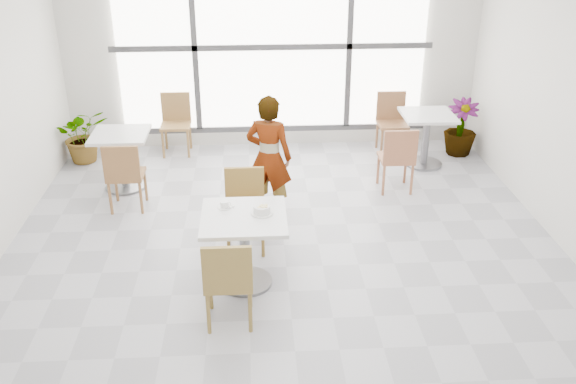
{
  "coord_description": "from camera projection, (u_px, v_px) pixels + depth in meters",
  "views": [
    {
      "loc": [
        -0.3,
        -5.41,
        3.47
      ],
      "look_at": [
        0.0,
        -0.3,
        1.0
      ],
      "focal_mm": 38.73,
      "sensor_mm": 36.0,
      "label": 1
    }
  ],
  "objects": [
    {
      "name": "oatmeal_bowl",
      "position": [
        262.0,
        210.0,
        5.82
      ],
      "size": [
        0.21,
        0.21,
        0.09
      ],
      "color": "silver",
      "rests_on": "main_table"
    },
    {
      "name": "wall_back",
      "position": [
        272.0,
        46.0,
        8.88
      ],
      "size": [
        6.0,
        0.0,
        6.0
      ],
      "primitive_type": "plane",
      "rotation": [
        1.57,
        0.0,
        0.0
      ],
      "color": "silver",
      "rests_on": "ground"
    },
    {
      "name": "bg_chair_left_far",
      "position": [
        176.0,
        119.0,
        9.05
      ],
      "size": [
        0.42,
        0.42,
        0.87
      ],
      "color": "olive",
      "rests_on": "ground"
    },
    {
      "name": "bg_table_right",
      "position": [
        426.0,
        132.0,
        8.59
      ],
      "size": [
        0.7,
        0.7,
        0.75
      ],
      "color": "silver",
      "rests_on": "ground"
    },
    {
      "name": "coffee_cup",
      "position": [
        225.0,
        205.0,
        5.93
      ],
      "size": [
        0.16,
        0.13,
        0.07
      ],
      "color": "white",
      "rests_on": "main_table"
    },
    {
      "name": "plant_right",
      "position": [
        461.0,
        127.0,
        8.99
      ],
      "size": [
        0.57,
        0.57,
        0.82
      ],
      "primitive_type": "imported",
      "rotation": [
        0.0,
        0.0,
        -0.27
      ],
      "color": "#4B783A",
      "rests_on": "ground"
    },
    {
      "name": "window",
      "position": [
        272.0,
        47.0,
        8.83
      ],
      "size": [
        4.6,
        0.07,
        2.52
      ],
      "color": "white",
      "rests_on": "ground"
    },
    {
      "name": "bg_chair_left_near",
      "position": [
        124.0,
        172.0,
        7.32
      ],
      "size": [
        0.42,
        0.42,
        0.87
      ],
      "rotation": [
        0.0,
        0.0,
        3.14
      ],
      "color": "brown",
      "rests_on": "ground"
    },
    {
      "name": "chair_near",
      "position": [
        228.0,
        278.0,
        5.31
      ],
      "size": [
        0.42,
        0.42,
        0.87
      ],
      "rotation": [
        0.0,
        0.0,
        3.14
      ],
      "color": "olive",
      "rests_on": "ground"
    },
    {
      "name": "bg_table_left",
      "position": [
        122.0,
        153.0,
        7.91
      ],
      "size": [
        0.7,
        0.7,
        0.75
      ],
      "color": "silver",
      "rests_on": "ground"
    },
    {
      "name": "chair_far",
      "position": [
        245.0,
        203.0,
        6.58
      ],
      "size": [
        0.42,
        0.42,
        0.87
      ],
      "color": "olive",
      "rests_on": "ground"
    },
    {
      "name": "plant_left",
      "position": [
        84.0,
        135.0,
        8.76
      ],
      "size": [
        0.87,
        0.81,
        0.78
      ],
      "primitive_type": "imported",
      "rotation": [
        0.0,
        0.0,
        0.36
      ],
      "color": "#557A3E",
      "rests_on": "ground"
    },
    {
      "name": "person",
      "position": [
        269.0,
        157.0,
        7.12
      ],
      "size": [
        0.62,
        0.5,
        1.47
      ],
      "primitive_type": "imported",
      "rotation": [
        0.0,
        0.0,
        2.84
      ],
      "color": "black",
      "rests_on": "ground"
    },
    {
      "name": "bg_chair_right_far",
      "position": [
        392.0,
        118.0,
        9.09
      ],
      "size": [
        0.42,
        0.42,
        0.87
      ],
      "color": "brown",
      "rests_on": "ground"
    },
    {
      "name": "bg_chair_right_near",
      "position": [
        398.0,
        156.0,
        7.79
      ],
      "size": [
        0.42,
        0.42,
        0.87
      ],
      "rotation": [
        0.0,
        0.0,
        3.14
      ],
      "color": "#A26242",
      "rests_on": "ground"
    },
    {
      "name": "main_table",
      "position": [
        244.0,
        237.0,
        5.9
      ],
      "size": [
        0.8,
        0.8,
        0.75
      ],
      "color": "silver",
      "rests_on": "ground"
    },
    {
      "name": "floor",
      "position": [
        286.0,
        267.0,
        6.39
      ],
      "size": [
        7.0,
        7.0,
        0.0
      ],
      "primitive_type": "plane",
      "color": "#9E9EA5",
      "rests_on": "ground"
    }
  ]
}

